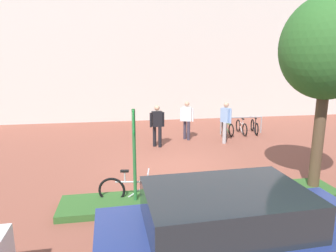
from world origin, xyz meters
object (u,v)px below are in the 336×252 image
at_px(tree_sidewalk, 328,49).
at_px(bike_rack_cluster, 241,127).
at_px(bike_at_sign, 133,190).
at_px(person_shirt_white, 226,119).
at_px(bollard_steel, 224,133).
at_px(person_casual_tan, 187,118).
at_px(car_navy_sedan, 233,236).
at_px(person_suited_navy, 157,123).
at_px(parking_sign_post, 134,144).

distance_m(tree_sidewalk, bike_rack_cluster, 7.34).
distance_m(tree_sidewalk, bike_at_sign, 5.87).
bearing_deg(person_shirt_white, bollard_steel, -115.19).
xyz_separation_m(person_casual_tan, car_navy_sedan, (-1.27, -8.62, -0.23)).
bearing_deg(car_navy_sedan, person_suited_navy, 91.33).
relative_size(bike_at_sign, bollard_steel, 1.85).
xyz_separation_m(parking_sign_post, bike_at_sign, (-0.05, 0.17, -1.20)).
bearing_deg(parking_sign_post, person_casual_tan, 65.98).
xyz_separation_m(bike_rack_cluster, person_suited_navy, (-4.30, -1.57, 0.63)).
xyz_separation_m(bike_rack_cluster, person_casual_tan, (-2.85, -0.64, 0.63)).
bearing_deg(person_casual_tan, person_shirt_white, -19.53).
bearing_deg(car_navy_sedan, tree_sidewalk, 39.27).
relative_size(person_casual_tan, car_navy_sedan, 0.39).
height_order(parking_sign_post, car_navy_sedan, parking_sign_post).
bearing_deg(bike_rack_cluster, tree_sidewalk, -96.44).
distance_m(tree_sidewalk, parking_sign_post, 5.23).
relative_size(parking_sign_post, person_casual_tan, 1.38).
bearing_deg(bike_at_sign, person_casual_tan, 64.93).
bearing_deg(person_suited_navy, tree_sidewalk, -53.98).
bearing_deg(person_shirt_white, bike_at_sign, -129.57).
height_order(bike_at_sign, person_suited_navy, person_suited_navy).
distance_m(bike_at_sign, person_casual_tan, 6.37).
distance_m(parking_sign_post, car_navy_sedan, 3.13).
bearing_deg(person_suited_navy, bike_rack_cluster, 19.99).
bearing_deg(bike_rack_cluster, person_shirt_white, -136.41).
bearing_deg(car_navy_sedan, person_casual_tan, 81.61).
height_order(parking_sign_post, person_shirt_white, parking_sign_post).
distance_m(person_shirt_white, car_navy_sedan, 8.55).
bearing_deg(tree_sidewalk, parking_sign_post, -179.14).
distance_m(bike_rack_cluster, person_suited_navy, 4.62).
xyz_separation_m(tree_sidewalk, parking_sign_post, (-4.76, -0.07, -2.16)).
xyz_separation_m(bike_at_sign, bollard_steel, (4.12, 4.84, 0.10)).
distance_m(bollard_steel, person_casual_tan, 1.78).
height_order(person_suited_navy, car_navy_sedan, person_suited_navy).
xyz_separation_m(bollard_steel, person_suited_navy, (-2.88, -0.03, 0.53)).
bearing_deg(person_suited_navy, person_casual_tan, 32.66).
height_order(tree_sidewalk, person_casual_tan, tree_sidewalk).
height_order(tree_sidewalk, parking_sign_post, tree_sidewalk).
bearing_deg(person_suited_navy, bike_at_sign, -104.40).
bearing_deg(bollard_steel, person_casual_tan, 147.81).
bearing_deg(parking_sign_post, person_shirt_white, 51.68).
height_order(tree_sidewalk, person_shirt_white, tree_sidewalk).
relative_size(bollard_steel, person_shirt_white, 0.52).
bearing_deg(person_shirt_white, car_navy_sedan, -109.58).
bearing_deg(tree_sidewalk, bollard_steel, 97.93).
xyz_separation_m(bollard_steel, car_navy_sedan, (-2.71, -7.72, 0.31)).
xyz_separation_m(person_shirt_white, car_navy_sedan, (-2.86, -8.05, -0.23)).
height_order(parking_sign_post, person_suited_navy, parking_sign_post).
relative_size(tree_sidewalk, person_casual_tan, 2.92).
height_order(person_shirt_white, car_navy_sedan, person_shirt_white).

